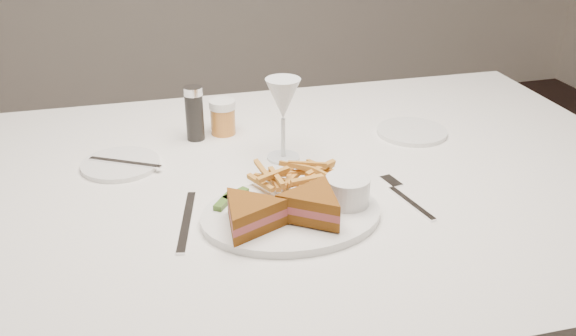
# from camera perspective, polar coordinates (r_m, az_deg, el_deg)

# --- Properties ---
(table) EXTENTS (1.60, 1.09, 0.75)m
(table) POSITION_cam_1_polar(r_m,az_deg,el_deg) (1.48, -0.54, -14.13)
(table) COLOR white
(table) RESTS_ON ground
(chair_far) EXTENTS (0.68, 0.65, 0.61)m
(chair_far) POSITION_cam_1_polar(r_m,az_deg,el_deg) (2.26, -4.33, -0.93)
(chair_far) COLOR #47332B
(chair_far) RESTS_ON ground
(table_setting) EXTENTS (0.81, 0.62, 0.18)m
(table_setting) POSITION_cam_1_polar(r_m,az_deg,el_deg) (1.20, -0.50, -0.62)
(table_setting) COLOR white
(table_setting) RESTS_ON table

